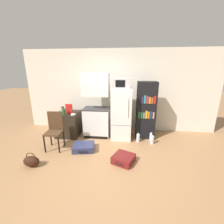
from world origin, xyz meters
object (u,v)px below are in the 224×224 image
object	(u,v)px
side_table	(69,124)
water_bottle_front	(151,137)
bowl	(73,114)
cereal_box	(69,109)
refrigerator	(122,114)
microwave	(122,83)
bookshelf	(146,110)
bottle_green_tall	(64,112)
water_bottle_middle	(152,140)
chair	(55,127)
suitcase_small_flat	(84,147)
water_bottle_back	(138,138)
bottle_clear_short	(62,111)
bottle_ketchup_red	(63,110)
kitchen_hutch	(96,108)
suitcase_large_flat	(124,159)
handbag	(31,161)

from	to	relation	value
side_table	water_bottle_front	distance (m)	2.58
bowl	cereal_box	distance (m)	0.23
refrigerator	microwave	distance (m)	0.90
bookshelf	bottle_green_tall	xyz separation A→B (m)	(-2.38, -0.43, 0.00)
bowl	water_bottle_middle	xyz separation A→B (m)	(2.30, -0.08, -0.64)
chair	suitcase_small_flat	size ratio (longest dim) A/B	1.60
microwave	suitcase_small_flat	size ratio (longest dim) A/B	0.73
water_bottle_front	water_bottle_middle	world-z (taller)	water_bottle_middle
bookshelf	water_bottle_back	bearing A→B (deg)	-119.34
side_table	bottle_clear_short	world-z (taller)	bottle_clear_short
bottle_clear_short	bowl	size ratio (longest dim) A/B	1.43
bookshelf	bottle_ketchup_red	bearing A→B (deg)	-175.57
microwave	bottle_ketchup_red	world-z (taller)	microwave
bowl	bottle_clear_short	bearing A→B (deg)	169.49
water_bottle_middle	chair	bearing A→B (deg)	-169.50
bottle_green_tall	cereal_box	size ratio (longest dim) A/B	0.84
kitchen_hutch	suitcase_small_flat	xyz separation A→B (m)	(-0.17, -0.94, -0.82)
microwave	water_bottle_back	world-z (taller)	microwave
refrigerator	bookshelf	xyz separation A→B (m)	(0.72, 0.13, 0.09)
suitcase_large_flat	handbag	distance (m)	2.03
bottle_green_tall	chair	xyz separation A→B (m)	(-0.05, -0.52, -0.28)
refrigerator	water_bottle_back	xyz separation A→B (m)	(0.51, -0.25, -0.64)
kitchen_hutch	bowl	world-z (taller)	kitchen_hutch
side_table	suitcase_large_flat	xyz separation A→B (m)	(1.79, -1.28, -0.29)
side_table	kitchen_hutch	xyz separation A→B (m)	(0.90, 0.08, 0.52)
side_table	bowl	bearing A→B (deg)	-40.98
bottle_clear_short	cereal_box	size ratio (longest dim) A/B	0.66
microwave	bookshelf	distance (m)	1.10
bottle_green_tall	bookshelf	bearing A→B (deg)	10.12
handbag	kitchen_hutch	bearing A→B (deg)	57.74
bottle_ketchup_red	bowl	distance (m)	0.44
side_table	water_bottle_front	bearing A→B (deg)	-3.03
bookshelf	kitchen_hutch	bearing A→B (deg)	-177.30
cereal_box	suitcase_small_flat	xyz separation A→B (m)	(0.63, -0.73, -0.82)
suitcase_small_flat	water_bottle_middle	xyz separation A→B (m)	(1.84, 0.54, 0.05)
bottle_clear_short	cereal_box	distance (m)	0.23
bowl	water_bottle_back	xyz separation A→B (m)	(1.91, -0.00, -0.64)
bowl	water_bottle_middle	distance (m)	2.39
bottle_green_tall	suitcase_small_flat	bearing A→B (deg)	-38.71
bottle_green_tall	water_bottle_front	bearing A→B (deg)	3.15
bookshelf	handbag	distance (m)	3.24
water_bottle_middle	water_bottle_back	bearing A→B (deg)	167.85
refrigerator	microwave	world-z (taller)	microwave
cereal_box	water_bottle_back	xyz separation A→B (m)	(2.07, -0.11, -0.77)
side_table	bottle_green_tall	size ratio (longest dim) A/B	2.97
water_bottle_front	water_bottle_back	world-z (taller)	same
refrigerator	microwave	size ratio (longest dim) A/B	3.44
bowl	water_bottle_back	world-z (taller)	bowl
kitchen_hutch	suitcase_small_flat	distance (m)	1.25
microwave	handbag	world-z (taller)	microwave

